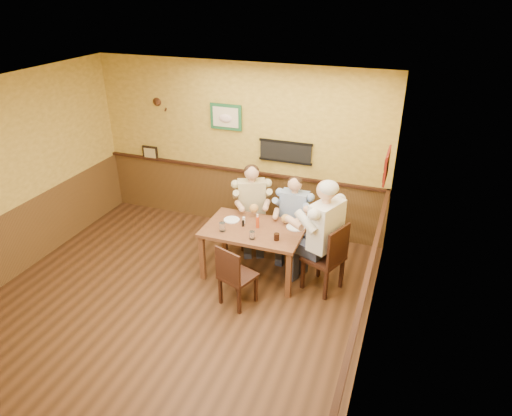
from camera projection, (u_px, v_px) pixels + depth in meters
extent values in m
plane|color=#372010|center=(171.00, 306.00, 6.08)|extent=(5.00, 5.00, 0.00)
cube|color=silver|center=(149.00, 96.00, 4.83)|extent=(5.00, 5.00, 0.02)
cube|color=gold|center=(239.00, 148.00, 7.55)|extent=(5.00, 0.02, 2.80)
cube|color=gold|center=(1.00, 185.00, 6.21)|extent=(0.02, 5.00, 2.80)
cube|color=gold|center=(374.00, 251.00, 4.69)|extent=(0.02, 5.00, 2.80)
cube|color=brown|center=(239.00, 198.00, 7.94)|extent=(5.00, 0.02, 1.00)
cube|color=brown|center=(363.00, 319.00, 5.10)|extent=(0.02, 5.00, 1.00)
cube|color=black|center=(285.00, 152.00, 7.25)|extent=(0.88, 0.03, 0.34)
cube|color=#205F35|center=(226.00, 117.00, 7.35)|extent=(0.54, 0.03, 0.42)
cube|color=black|center=(150.00, 153.00, 8.16)|extent=(0.30, 0.03, 0.26)
cube|color=maroon|center=(387.00, 166.00, 5.34)|extent=(0.03, 0.48, 0.36)
cube|color=brown|center=(254.00, 230.00, 6.47)|extent=(1.40, 0.90, 0.05)
cube|color=brown|center=(203.00, 258.00, 6.51)|extent=(0.07, 0.07, 0.70)
cube|color=brown|center=(289.00, 275.00, 6.12)|extent=(0.07, 0.07, 0.70)
cube|color=brown|center=(224.00, 232.00, 7.16)|extent=(0.07, 0.07, 0.70)
cube|color=brown|center=(303.00, 247.00, 6.77)|extent=(0.07, 0.07, 0.70)
cylinder|color=white|center=(222.00, 227.00, 6.36)|extent=(0.10, 0.10, 0.13)
cylinder|color=white|center=(252.00, 235.00, 6.17)|extent=(0.09, 0.09, 0.11)
cylinder|color=black|center=(277.00, 237.00, 6.14)|extent=(0.09, 0.09, 0.10)
cylinder|color=#B93A13|center=(258.00, 222.00, 6.43)|extent=(0.06, 0.06, 0.19)
cylinder|color=white|center=(244.00, 220.00, 6.57)|extent=(0.05, 0.05, 0.10)
cylinder|color=black|center=(243.00, 223.00, 6.49)|extent=(0.04, 0.04, 0.09)
cylinder|color=white|center=(232.00, 220.00, 6.67)|extent=(0.26, 0.26, 0.02)
cylinder|color=white|center=(296.00, 227.00, 6.47)|extent=(0.34, 0.34, 0.02)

